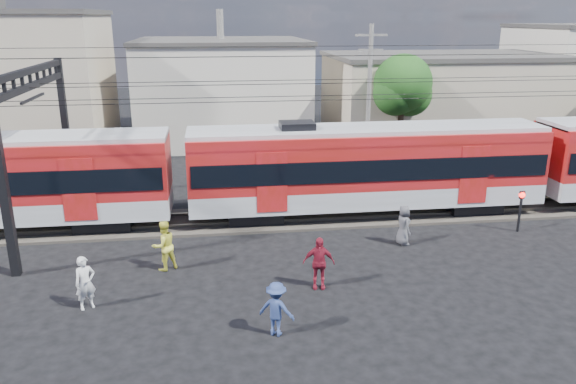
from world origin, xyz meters
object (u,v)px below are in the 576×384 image
Objects in this scene: pedestrian_a at (85,283)px; pedestrian_c at (276,309)px; crossing_signal at (521,204)px; commuter_train at (371,165)px.

pedestrian_c is at bearing -51.24° from pedestrian_a.
crossing_signal reaches higher than pedestrian_c.
commuter_train reaches higher than pedestrian_a.
crossing_signal reaches higher than pedestrian_a.
commuter_train is 27.63× the size of crossing_signal.
pedestrian_a is 6.23m from pedestrian_c.
commuter_train is 28.72× the size of pedestrian_a.
pedestrian_a is 0.96× the size of crossing_signal.
pedestrian_a reaches higher than pedestrian_c.
pedestrian_a is 1.06× the size of pedestrian_c.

